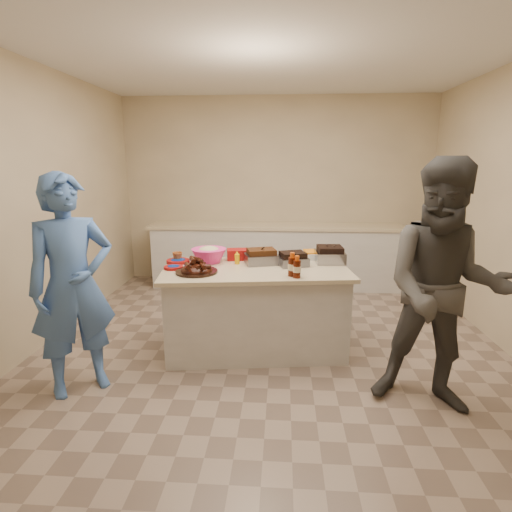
# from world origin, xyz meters

# --- Properties ---
(room) EXTENTS (4.50, 5.00, 2.70)m
(room) POSITION_xyz_m (0.00, 0.00, 0.00)
(room) COLOR #C7B38B
(room) RESTS_ON ground
(back_counter) EXTENTS (3.60, 0.64, 0.90)m
(back_counter) POSITION_xyz_m (0.00, 2.20, 0.45)
(back_counter) COLOR beige
(back_counter) RESTS_ON ground
(island) EXTENTS (1.81, 1.11, 0.81)m
(island) POSITION_xyz_m (-0.15, 0.12, 0.00)
(island) COLOR beige
(island) RESTS_ON ground
(rib_platter) EXTENTS (0.38, 0.38, 0.15)m
(rib_platter) POSITION_xyz_m (-0.66, -0.08, 0.81)
(rib_platter) COLOR #3D140A
(rib_platter) RESTS_ON island
(pulled_pork_tray) EXTENTS (0.36, 0.31, 0.09)m
(pulled_pork_tray) POSITION_xyz_m (-0.10, 0.28, 0.81)
(pulled_pork_tray) COLOR #47230F
(pulled_pork_tray) RESTS_ON island
(brisket_tray) EXTENTS (0.32, 0.29, 0.08)m
(brisket_tray) POSITION_xyz_m (0.20, 0.23, 0.81)
(brisket_tray) COLOR black
(brisket_tray) RESTS_ON island
(roasting_pan) EXTENTS (0.29, 0.29, 0.11)m
(roasting_pan) POSITION_xyz_m (0.57, 0.37, 0.81)
(roasting_pan) COLOR gray
(roasting_pan) RESTS_ON island
(coleslaw_bowl) EXTENTS (0.38, 0.38, 0.23)m
(coleslaw_bowl) POSITION_xyz_m (-0.62, 0.30, 0.81)
(coleslaw_bowl) COLOR #FF3097
(coleslaw_bowl) RESTS_ON island
(sausage_plate) EXTENTS (0.35, 0.35, 0.04)m
(sausage_plate) POSITION_xyz_m (-0.08, 0.39, 0.81)
(sausage_plate) COLOR silver
(sausage_plate) RESTS_ON island
(mac_cheese_dish) EXTENTS (0.34, 0.28, 0.08)m
(mac_cheese_dish) POSITION_xyz_m (0.47, 0.55, 0.81)
(mac_cheese_dish) COLOR orange
(mac_cheese_dish) RESTS_ON island
(bbq_bottle_a) EXTENTS (0.08, 0.08, 0.21)m
(bbq_bottle_a) POSITION_xyz_m (0.19, -0.13, 0.81)
(bbq_bottle_a) COLOR #3E1004
(bbq_bottle_a) RESTS_ON island
(bbq_bottle_b) EXTENTS (0.07, 0.07, 0.19)m
(bbq_bottle_b) POSITION_xyz_m (0.23, -0.19, 0.81)
(bbq_bottle_b) COLOR #3E1004
(bbq_bottle_b) RESTS_ON island
(mustard_bottle) EXTENTS (0.05, 0.05, 0.13)m
(mustard_bottle) POSITION_xyz_m (-0.33, 0.25, 0.81)
(mustard_bottle) COLOR #F8B808
(mustard_bottle) RESTS_ON island
(sauce_bowl) EXTENTS (0.13, 0.05, 0.12)m
(sauce_bowl) POSITION_xyz_m (-0.21, 0.36, 0.81)
(sauce_bowl) COLOR silver
(sauce_bowl) RESTS_ON island
(plate_stack_large) EXTENTS (0.25, 0.25, 0.03)m
(plate_stack_large) POSITION_xyz_m (-0.92, 0.27, 0.81)
(plate_stack_large) COLOR maroon
(plate_stack_large) RESTS_ON island
(plate_stack_small) EXTENTS (0.20, 0.20, 0.02)m
(plate_stack_small) POSITION_xyz_m (-0.90, 0.03, 0.81)
(plate_stack_small) COLOR maroon
(plate_stack_small) RESTS_ON island
(plastic_cup) EXTENTS (0.11, 0.10, 0.10)m
(plastic_cup) POSITION_xyz_m (-0.94, 0.32, 0.81)
(plastic_cup) COLOR #A35421
(plastic_cup) RESTS_ON island
(basket_stack) EXTENTS (0.23, 0.19, 0.10)m
(basket_stack) POSITION_xyz_m (-0.35, 0.44, 0.81)
(basket_stack) COLOR maroon
(basket_stack) RESTS_ON island
(guest_blue) EXTENTS (1.57, 1.72, 0.41)m
(guest_blue) POSITION_xyz_m (-1.49, -0.68, 0.00)
(guest_blue) COLOR #4771BA
(guest_blue) RESTS_ON ground
(guest_gray) EXTENTS (1.33, 1.98, 0.69)m
(guest_gray) POSITION_xyz_m (1.23, -0.74, 0.00)
(guest_gray) COLOR #4D4A45
(guest_gray) RESTS_ON ground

